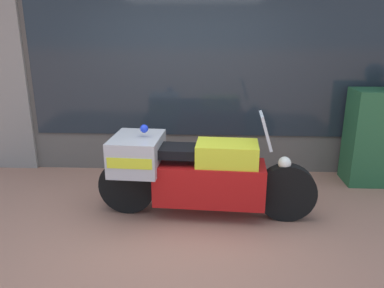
# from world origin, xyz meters

# --- Properties ---
(ground_plane) EXTENTS (60.00, 60.00, 0.00)m
(ground_plane) POSITION_xyz_m (0.00, 0.00, 0.00)
(ground_plane) COLOR #9E6B56
(shop_building) EXTENTS (6.19, 0.55, 4.06)m
(shop_building) POSITION_xyz_m (-0.39, 2.00, 2.04)
(shop_building) COLOR #56514C
(shop_building) RESTS_ON ground
(window_display) EXTENTS (4.92, 0.30, 1.96)m
(window_display) POSITION_xyz_m (0.33, 2.03, 0.47)
(window_display) COLOR slate
(window_display) RESTS_ON ground
(paramedic_motorcycle) EXTENTS (2.41, 0.71, 1.19)m
(paramedic_motorcycle) POSITION_xyz_m (0.12, 0.41, 0.53)
(paramedic_motorcycle) COLOR black
(paramedic_motorcycle) RESTS_ON ground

